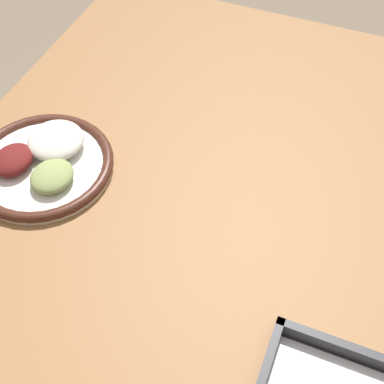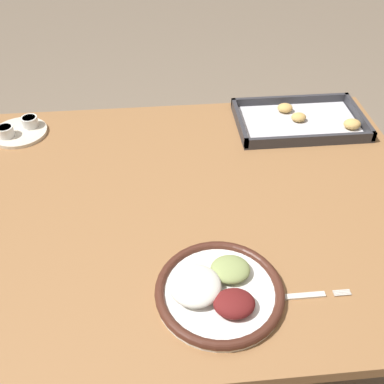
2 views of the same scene
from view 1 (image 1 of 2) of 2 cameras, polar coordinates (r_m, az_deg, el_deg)
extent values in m
plane|color=#7A6B59|center=(1.55, 0.18, -17.01)|extent=(8.00, 8.00, 0.00)
cube|color=olive|center=(0.95, 0.27, -1.18)|extent=(1.21, 0.93, 0.03)
cylinder|color=olive|center=(1.68, -6.02, 9.60)|extent=(0.06, 0.06, 0.68)
cylinder|color=white|center=(1.01, -15.62, 2.62)|extent=(0.26, 0.26, 0.01)
torus|color=#472319|center=(1.01, -15.69, 2.84)|extent=(0.26, 0.26, 0.02)
ellipsoid|color=silver|center=(1.02, -14.33, 5.37)|extent=(0.10, 0.10, 0.04)
ellipsoid|color=maroon|center=(1.01, -18.57, 3.27)|extent=(0.08, 0.07, 0.03)
ellipsoid|color=#8C9E5B|center=(0.97, -14.72, 1.65)|extent=(0.08, 0.07, 0.03)
cube|color=#333338|center=(0.81, 17.34, -16.14)|extent=(0.01, 0.24, 0.03)
camera|label=2|loc=(1.20, -51.20, 38.49)|focal=42.00mm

